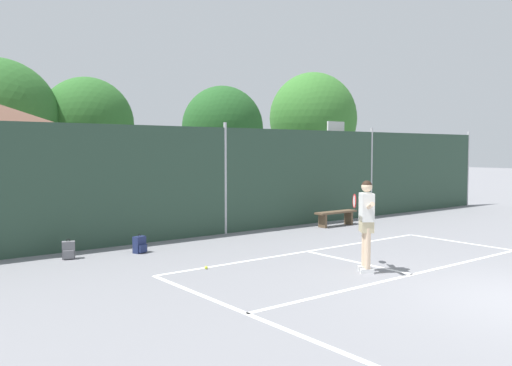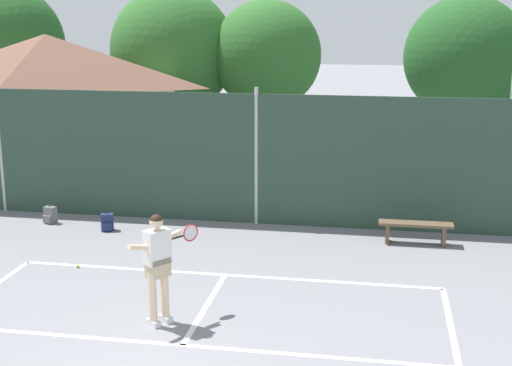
{
  "view_description": "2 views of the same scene",
  "coord_description": "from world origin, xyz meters",
  "px_view_note": "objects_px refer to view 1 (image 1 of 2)",
  "views": [
    {
      "loc": [
        -8.81,
        -3.83,
        2.47
      ],
      "look_at": [
        -0.29,
        7.15,
        1.59
      ],
      "focal_mm": 37.37,
      "sensor_mm": 36.0,
      "label": 1
    },
    {
      "loc": [
        2.84,
        -7.22,
        5.0
      ],
      "look_at": [
        0.27,
        7.45,
        1.37
      ],
      "focal_mm": 50.27,
      "sensor_mm": 36.0,
      "label": 2
    }
  ],
  "objects_px": {
    "basketball_hoop": "(335,154)",
    "backpack_navy": "(140,245)",
    "backpack_grey": "(68,251)",
    "tennis_ball": "(206,268)",
    "courtside_bench": "(336,215)",
    "tennis_player": "(366,217)"
  },
  "relations": [
    {
      "from": "tennis_ball",
      "to": "courtside_bench",
      "type": "distance_m",
      "value": 7.19
    },
    {
      "from": "backpack_grey",
      "to": "backpack_navy",
      "type": "relative_size",
      "value": 1.0
    },
    {
      "from": "backpack_grey",
      "to": "backpack_navy",
      "type": "height_order",
      "value": "same"
    },
    {
      "from": "basketball_hoop",
      "to": "backpack_navy",
      "type": "height_order",
      "value": "basketball_hoop"
    },
    {
      "from": "basketball_hoop",
      "to": "tennis_player",
      "type": "bearing_deg",
      "value": -132.68
    },
    {
      "from": "basketball_hoop",
      "to": "backpack_grey",
      "type": "bearing_deg",
      "value": -167.39
    },
    {
      "from": "backpack_grey",
      "to": "tennis_ball",
      "type": "bearing_deg",
      "value": -55.54
    },
    {
      "from": "basketball_hoop",
      "to": "tennis_player",
      "type": "distance_m",
      "value": 10.24
    },
    {
      "from": "basketball_hoop",
      "to": "courtside_bench",
      "type": "height_order",
      "value": "basketball_hoop"
    },
    {
      "from": "tennis_player",
      "to": "courtside_bench",
      "type": "height_order",
      "value": "tennis_player"
    },
    {
      "from": "tennis_ball",
      "to": "courtside_bench",
      "type": "bearing_deg",
      "value": 22.0
    },
    {
      "from": "tennis_ball",
      "to": "courtside_bench",
      "type": "height_order",
      "value": "courtside_bench"
    },
    {
      "from": "basketball_hoop",
      "to": "tennis_ball",
      "type": "distance_m",
      "value": 10.92
    },
    {
      "from": "basketball_hoop",
      "to": "courtside_bench",
      "type": "relative_size",
      "value": 2.22
    },
    {
      "from": "basketball_hoop",
      "to": "courtside_bench",
      "type": "distance_m",
      "value": 4.17
    },
    {
      "from": "basketball_hoop",
      "to": "backpack_grey",
      "type": "height_order",
      "value": "basketball_hoop"
    },
    {
      "from": "backpack_grey",
      "to": "courtside_bench",
      "type": "relative_size",
      "value": 0.29
    },
    {
      "from": "tennis_ball",
      "to": "backpack_grey",
      "type": "bearing_deg",
      "value": 124.46
    },
    {
      "from": "basketball_hoop",
      "to": "backpack_navy",
      "type": "bearing_deg",
      "value": -163.52
    },
    {
      "from": "tennis_ball",
      "to": "backpack_navy",
      "type": "distance_m",
      "value": 2.46
    },
    {
      "from": "courtside_bench",
      "to": "backpack_grey",
      "type": "bearing_deg",
      "value": 179.44
    },
    {
      "from": "basketball_hoop",
      "to": "backpack_navy",
      "type": "xyz_separation_m",
      "value": [
        -9.61,
        -2.84,
        -2.12
      ]
    }
  ]
}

